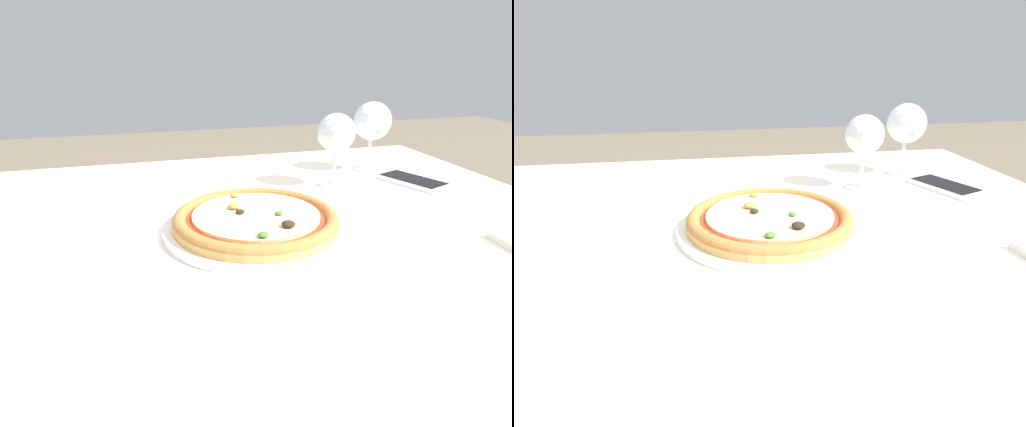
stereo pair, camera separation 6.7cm
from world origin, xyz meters
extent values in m
cube|color=brown|center=(0.00, 0.00, 0.73)|extent=(1.05, 0.90, 0.04)
cube|color=white|center=(0.00, 0.00, 0.75)|extent=(1.15, 1.00, 0.01)
cylinder|color=brown|center=(-0.47, 0.39, 0.36)|extent=(0.06, 0.06, 0.71)
cylinder|color=brown|center=(0.47, 0.39, 0.36)|extent=(0.06, 0.06, 0.71)
cylinder|color=white|center=(-0.01, 0.01, 0.76)|extent=(0.29, 0.29, 0.01)
cylinder|color=tan|center=(-0.01, 0.01, 0.77)|extent=(0.26, 0.26, 0.01)
torus|color=#B27538|center=(-0.01, 0.01, 0.78)|extent=(0.26, 0.26, 0.02)
cylinder|color=#BC381E|center=(-0.01, 0.01, 0.78)|extent=(0.22, 0.22, 0.00)
cylinder|color=beige|center=(-0.01, 0.01, 0.78)|extent=(0.20, 0.20, 0.00)
ellipsoid|color=#2D2319|center=(-0.03, 0.02, 0.79)|extent=(0.01, 0.01, 0.01)
ellipsoid|color=#4C7A33|center=(-0.02, -0.08, 0.79)|extent=(0.02, 0.02, 0.01)
ellipsoid|color=#BC9342|center=(-0.03, 0.04, 0.79)|extent=(0.02, 0.02, 0.01)
ellipsoid|color=#4C7A33|center=(0.03, -0.01, 0.79)|extent=(0.01, 0.01, 0.01)
ellipsoid|color=#BC9342|center=(-0.02, 0.10, 0.79)|extent=(0.01, 0.01, 0.01)
ellipsoid|color=#2D2319|center=(0.02, -0.05, 0.79)|extent=(0.02, 0.02, 0.01)
cube|color=silver|center=(-0.33, -0.15, 0.76)|extent=(0.01, 0.04, 0.00)
cylinder|color=silver|center=(0.22, 0.20, 0.76)|extent=(0.06, 0.06, 0.00)
cylinder|color=silver|center=(0.22, 0.20, 0.79)|extent=(0.01, 0.01, 0.07)
sphere|color=silver|center=(0.22, 0.20, 0.86)|extent=(0.08, 0.08, 0.08)
cylinder|color=silver|center=(0.35, 0.28, 0.76)|extent=(0.07, 0.07, 0.00)
cylinder|color=silver|center=(0.35, 0.28, 0.79)|extent=(0.01, 0.01, 0.07)
sphere|color=silver|center=(0.35, 0.28, 0.87)|extent=(0.09, 0.09, 0.09)
cube|color=white|center=(0.39, 0.16, 0.76)|extent=(0.12, 0.16, 0.01)
cube|color=black|center=(0.39, 0.16, 0.76)|extent=(0.10, 0.14, 0.00)
camera|label=1|loc=(-0.17, -0.59, 1.03)|focal=30.00mm
camera|label=2|loc=(-0.11, -0.61, 1.03)|focal=30.00mm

